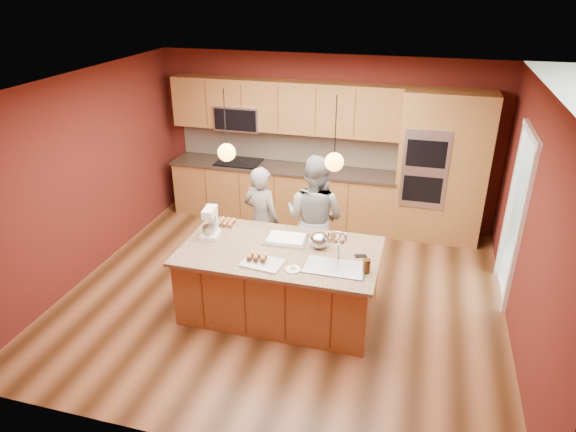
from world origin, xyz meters
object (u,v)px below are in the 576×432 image
(stand_mixer, at_px, (210,225))
(person_right, at_px, (315,219))
(island, at_px, (281,280))
(person_left, at_px, (262,220))
(mixing_bowl, at_px, (319,240))

(stand_mixer, bearing_deg, person_right, 29.75)
(island, distance_m, person_right, 1.03)
(person_right, distance_m, stand_mixer, 1.39)
(person_left, height_order, stand_mixer, person_left)
(stand_mixer, distance_m, mixing_bowl, 1.34)
(island, height_order, stand_mixer, stand_mixer)
(island, relative_size, stand_mixer, 6.09)
(person_left, bearing_deg, person_right, -162.92)
(person_left, relative_size, mixing_bowl, 6.61)
(person_right, distance_m, mixing_bowl, 0.76)
(island, xyz_separation_m, person_right, (0.20, 0.91, 0.43))
(island, height_order, person_right, person_right)
(person_right, bearing_deg, person_left, 17.49)
(island, bearing_deg, stand_mixer, 173.93)
(person_left, distance_m, mixing_bowl, 1.21)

